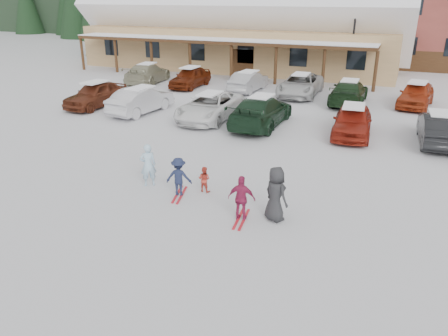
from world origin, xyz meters
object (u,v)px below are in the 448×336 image
at_px(parked_car_10, 300,85).
at_px(parked_car_1, 141,100).
at_px(parked_car_7, 148,73).
at_px(adult_skier, 148,165).
at_px(parked_car_11, 349,92).
at_px(child_navy, 179,177).
at_px(parked_car_12, 416,94).
at_px(child_magenta, 242,198).
at_px(bystander_dark, 276,194).
at_px(parked_car_9, 248,81).
at_px(day_lodge, 242,23).
at_px(parked_car_5, 439,129).
at_px(toddler_red, 204,179).
at_px(parked_car_0, 96,94).
at_px(parked_car_2, 210,106).
at_px(parked_car_3, 261,111).
at_px(parked_car_4, 352,121).
at_px(lamp_post, 353,40).
at_px(parked_car_8, 190,77).

bearing_deg(parked_car_10, parked_car_1, -133.46).
bearing_deg(parked_car_7, adult_skier, 114.46).
bearing_deg(parked_car_7, parked_car_11, 168.65).
distance_m(adult_skier, child_navy, 1.44).
bearing_deg(parked_car_12, child_magenta, -97.58).
height_order(bystander_dark, parked_car_1, bystander_dark).
height_order(parked_car_1, parked_car_9, parked_car_1).
relative_size(bystander_dark, parked_car_10, 0.33).
height_order(parked_car_1, parked_car_7, parked_car_7).
relative_size(day_lodge, parked_car_5, 6.63).
relative_size(toddler_red, parked_car_0, 0.21).
bearing_deg(parked_car_2, parked_car_5, 0.75).
distance_m(child_navy, bystander_dark, 3.56).
relative_size(adult_skier, parked_car_3, 0.29).
relative_size(parked_car_1, parked_car_4, 1.03).
xyz_separation_m(adult_skier, parked_car_12, (8.84, 16.42, -0.03)).
xyz_separation_m(parked_car_3, parked_car_7, (-11.66, 7.87, -0.04)).
bearing_deg(lamp_post, parked_car_11, -83.08).
relative_size(day_lodge, lamp_post, 5.20).
relative_size(toddler_red, parked_car_11, 0.18).
bearing_deg(parked_car_12, parked_car_2, -136.61).
relative_size(adult_skier, parked_car_10, 0.30).
bearing_deg(parked_car_8, parked_car_10, 2.80).
relative_size(parked_car_5, parked_car_7, 0.85).
distance_m(parked_car_3, parked_car_8, 11.07).
distance_m(parked_car_9, parked_car_10, 3.71).
distance_m(child_navy, child_magenta, 2.71).
bearing_deg(parked_car_8, parked_car_7, 178.68).
bearing_deg(parked_car_4, parked_car_7, 150.62).
xyz_separation_m(parked_car_5, parked_car_9, (-11.89, 7.70, -0.02)).
xyz_separation_m(parked_car_5, parked_car_12, (-0.96, 7.32, 0.03)).
bearing_deg(parked_car_11, parked_car_9, -10.46).
relative_size(child_navy, parked_car_8, 0.32).
bearing_deg(toddler_red, parked_car_0, -35.47).
bearing_deg(toddler_red, parked_car_10, -86.06).
relative_size(day_lodge, parked_car_7, 5.65).
bearing_deg(toddler_red, parked_car_3, -83.08).
xyz_separation_m(day_lodge, parked_car_12, (15.32, -10.80, -3.19)).
bearing_deg(bystander_dark, day_lodge, -36.30).
relative_size(bystander_dark, parked_car_0, 0.39).
xyz_separation_m(child_navy, child_magenta, (2.58, -0.84, 0.04)).
bearing_deg(adult_skier, parked_car_9, -123.13).
bearing_deg(parked_car_11, bystander_dark, 89.23).
relative_size(parked_car_3, parked_car_5, 1.23).
xyz_separation_m(adult_skier, parked_car_11, (4.95, 15.59, -0.05)).
height_order(child_magenta, parked_car_12, parked_car_12).
distance_m(parked_car_3, parked_car_10, 7.99).
height_order(parked_car_0, parked_car_7, parked_car_0).
bearing_deg(parked_car_3, toddler_red, 95.59).
xyz_separation_m(adult_skier, parked_car_10, (1.61, 16.83, -0.06)).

